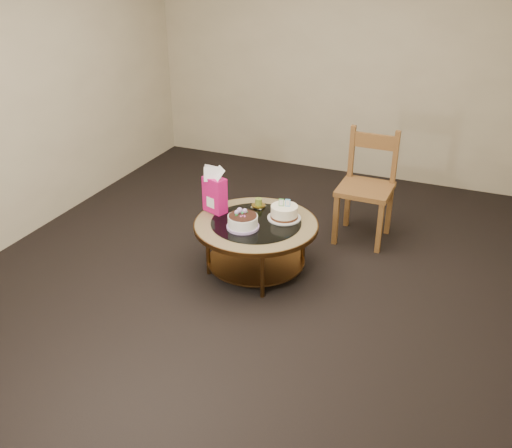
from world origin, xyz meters
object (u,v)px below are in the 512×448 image
at_px(gift_bag, 215,190).
at_px(dining_chair, 367,186).
at_px(cream_cake, 284,212).
at_px(coffee_table, 256,231).
at_px(decorated_cake, 243,222).

relative_size(gift_bag, dining_chair, 0.39).
height_order(cream_cake, dining_chair, dining_chair).
height_order(coffee_table, dining_chair, dining_chair).
distance_m(decorated_cake, cream_cake, 0.38).
xyz_separation_m(decorated_cake, dining_chair, (0.74, 1.09, 0.00)).
xyz_separation_m(coffee_table, decorated_cake, (-0.06, -0.13, 0.13)).
bearing_deg(coffee_table, cream_cake, 38.96).
height_order(coffee_table, cream_cake, cream_cake).
distance_m(decorated_cake, gift_bag, 0.41).
height_order(decorated_cake, dining_chair, dining_chair).
distance_m(decorated_cake, dining_chair, 1.32).
xyz_separation_m(decorated_cake, gift_bag, (-0.34, 0.19, 0.14)).
distance_m(coffee_table, dining_chair, 1.18).
xyz_separation_m(cream_cake, dining_chair, (0.50, 0.80, 0.00)).
bearing_deg(gift_bag, cream_cake, 29.59).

